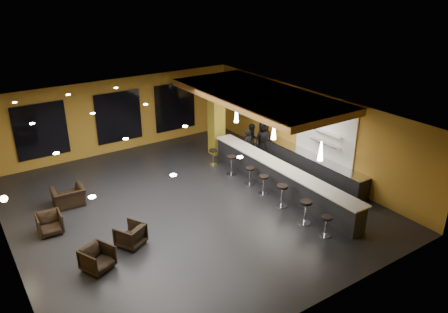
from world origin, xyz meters
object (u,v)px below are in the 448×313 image
staff_c (263,139)px  pendant_2 (236,114)px  armchair_c (50,224)px  bar_stool_4 (250,174)px  staff_a (249,146)px  bar_stool_2 (282,193)px  column (216,118)px  bar_stool_3 (264,182)px  pendant_1 (274,131)px  armchair_b (130,235)px  staff_b (252,141)px  armchair_a (97,259)px  armchair_d (69,197)px  bar_counter (280,178)px  bar_stool_1 (306,209)px  bar_stool_0 (326,224)px  prep_counter (308,164)px  bar_stool_6 (213,155)px  bar_stool_5 (232,163)px  pendant_0 (321,151)px

staff_c → pendant_2: bearing=-164.9°
armchair_c → bar_stool_4: 7.69m
staff_a → bar_stool_2: 4.20m
column → bar_stool_3: (-0.75, -4.52, -1.25)m
pendant_1 → armchair_b: bearing=-173.0°
staff_b → armchair_a: bearing=-146.6°
pendant_1 → bar_stool_3: (-0.75, -0.42, -1.85)m
armchair_d → bar_counter: bearing=158.6°
bar_counter → bar_stool_4: size_ratio=10.63×
bar_counter → armchair_c: bar_counter is taller
column → bar_stool_3: bearing=-99.4°
pendant_1 → column: bearing=90.0°
bar_counter → bar_stool_1: 2.57m
bar_stool_0 → armchair_c: bearing=145.0°
pendant_1 → pendant_2: 2.50m
staff_a → armchair_a: 9.13m
prep_counter → armchair_c: size_ratio=7.63×
prep_counter → pendant_2: 3.73m
staff_a → armchair_c: 9.03m
armchair_b → armchair_c: size_ratio=1.02×
armchair_c → bar_stool_6: (7.46, 1.65, 0.11)m
column → armchair_b: size_ratio=4.37×
staff_a → armchair_b: bearing=-165.3°
armchair_d → bar_stool_5: (6.52, -1.16, 0.18)m
pendant_1 → bar_stool_0: 4.39m
staff_a → armchair_b: staff_a is taller
prep_counter → bar_stool_0: 4.83m
bar_counter → bar_stool_2: (-0.80, -1.05, 0.05)m
column → bar_stool_0: column is taller
staff_a → bar_stool_1: staff_a is taller
pendant_2 → bar_stool_1: 5.76m
bar_stool_2 → staff_c: bearing=59.8°
staff_c → armchair_b: staff_c is taller
pendant_0 → bar_stool_0: (-0.91, -1.36, -1.88)m
bar_stool_1 → bar_stool_2: bearing=85.2°
armchair_c → staff_b: bearing=11.9°
pendant_1 → bar_stool_6: 3.65m
bar_stool_1 → bar_counter: bearing=69.2°
pendant_1 → armchair_a: bearing=-169.6°
armchair_b → bar_stool_5: size_ratio=0.94×
pendant_0 → armchair_d: pendant_0 is taller
staff_a → bar_stool_3: 3.14m
armchair_b → bar_stool_4: bar_stool_4 is taller
staff_a → bar_stool_3: size_ratio=2.01×
bar_counter → bar_stool_0: bearing=-105.1°
pendant_0 → armchair_d: (-7.30, 5.38, -1.99)m
prep_counter → bar_stool_0: size_ratio=8.17×
bar_stool_5 → armchair_a: bearing=-155.6°
pendant_2 → bar_stool_6: size_ratio=0.95×
bar_stool_4 → pendant_2: bearing=70.5°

